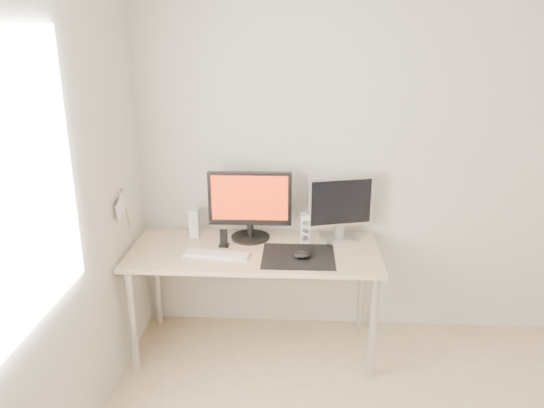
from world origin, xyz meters
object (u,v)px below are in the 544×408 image
object	(u,v)px
second_monitor	(340,205)
speaker_left	(194,223)
mouse	(302,255)
desk	(255,260)
phone_dock	(224,241)
keyboard	(217,254)
speaker_right	(305,228)
main_monitor	(250,203)

from	to	relation	value
second_monitor	speaker_left	xyz separation A→B (m)	(-0.98, -0.01, -0.14)
mouse	desk	xyz separation A→B (m)	(-0.30, 0.13, -0.10)
mouse	phone_dock	xyz separation A→B (m)	(-0.51, 0.17, 0.01)
keyboard	phone_dock	bearing A→B (deg)	81.43
desk	mouse	bearing A→B (deg)	-23.72
mouse	keyboard	xyz separation A→B (m)	(-0.53, 0.02, -0.02)
speaker_left	phone_dock	world-z (taller)	speaker_left
speaker_left	desk	bearing A→B (deg)	-24.53
second_monitor	phone_dock	distance (m)	0.80
desk	speaker_left	bearing A→B (deg)	155.47
second_monitor	speaker_right	size ratio (longest dim) A/B	2.28
speaker_right	phone_dock	xyz separation A→B (m)	(-0.53, -0.10, -0.06)
mouse	keyboard	size ratio (longest dim) A/B	0.25
mouse	second_monitor	xyz separation A→B (m)	(0.25, 0.34, 0.22)
speaker_right	keyboard	xyz separation A→B (m)	(-0.55, -0.25, -0.09)
second_monitor	desk	bearing A→B (deg)	-159.62
speaker_right	speaker_left	bearing A→B (deg)	175.64
desk	phone_dock	xyz separation A→B (m)	(-0.20, 0.03, 0.11)
main_monitor	second_monitor	size ratio (longest dim) A/B	1.24
speaker_left	phone_dock	bearing A→B (deg)	-35.62
main_monitor	speaker_left	size ratio (longest dim) A/B	2.82
speaker_left	keyboard	distance (m)	0.38
main_monitor	second_monitor	distance (m)	0.60
speaker_right	phone_dock	distance (m)	0.54
second_monitor	main_monitor	bearing A→B (deg)	-176.89
desk	phone_dock	size ratio (longest dim) A/B	13.78
keyboard	mouse	bearing A→B (deg)	-2.06
second_monitor	keyboard	xyz separation A→B (m)	(-0.78, -0.32, -0.23)
main_monitor	speaker_right	size ratio (longest dim) A/B	2.82
desk	main_monitor	size ratio (longest dim) A/B	2.91
mouse	main_monitor	distance (m)	0.52
second_monitor	speaker_left	distance (m)	0.99
mouse	main_monitor	xyz separation A→B (m)	(-0.34, 0.31, 0.23)
speaker_right	keyboard	distance (m)	0.61
mouse	desk	world-z (taller)	mouse
desk	speaker_right	size ratio (longest dim) A/B	8.19
desk	speaker_right	bearing A→B (deg)	22.81
speaker_left	keyboard	size ratio (longest dim) A/B	0.45
desk	second_monitor	bearing A→B (deg)	20.38
second_monitor	speaker_right	world-z (taller)	second_monitor
mouse	speaker_right	distance (m)	0.28
speaker_right	phone_dock	size ratio (longest dim) A/B	1.68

